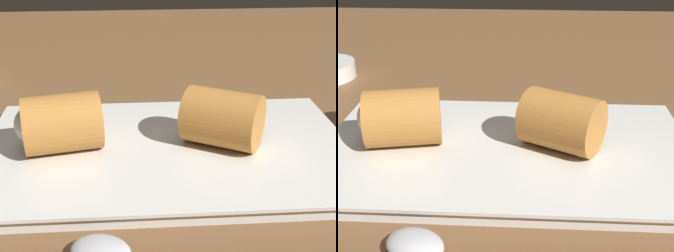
# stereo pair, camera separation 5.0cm
# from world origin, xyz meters

# --- Properties ---
(table_surface) EXTENTS (1.80, 1.40, 0.02)m
(table_surface) POSITION_xyz_m (0.00, 0.00, 0.01)
(table_surface) COLOR brown
(table_surface) RESTS_ON ground
(serving_plate) EXTENTS (0.35, 0.22, 0.01)m
(serving_plate) POSITION_xyz_m (-0.03, -0.00, 0.03)
(serving_plate) COLOR silver
(serving_plate) RESTS_ON table_surface
(roll_front_left) EXTENTS (0.09, 0.08, 0.05)m
(roll_front_left) POSITION_xyz_m (0.02, 0.00, 0.06)
(roll_front_left) COLOR #B77533
(roll_front_left) RESTS_ON serving_plate
(roll_front_right) EXTENTS (0.08, 0.07, 0.05)m
(roll_front_right) POSITION_xyz_m (-0.13, 0.00, 0.06)
(roll_front_right) COLOR #B77533
(roll_front_right) RESTS_ON serving_plate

